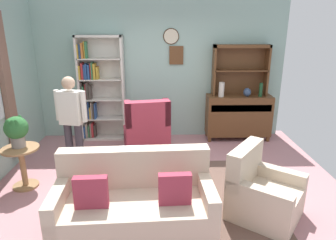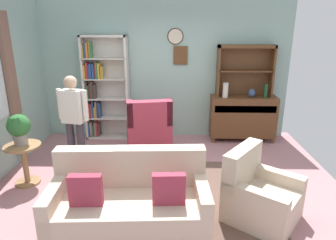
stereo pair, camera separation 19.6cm
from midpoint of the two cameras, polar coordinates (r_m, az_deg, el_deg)
ground_plane at (r=4.68m, az=-2.42°, el=-12.04°), size 5.40×4.60×0.02m
wall_back at (r=6.25m, az=-2.23°, el=9.43°), size 5.00×0.09×2.80m
area_rug at (r=4.42m, az=0.18°, el=-13.81°), size 2.64×2.15×0.01m
bookshelf at (r=6.29m, az=-13.99°, el=5.49°), size 0.90×0.30×2.10m
sideboard at (r=6.36m, az=12.20°, el=0.90°), size 1.30×0.45×0.92m
sideboard_hutch at (r=6.25m, az=12.61°, el=10.45°), size 1.10×0.26×1.00m
vase_tall at (r=6.07m, az=9.11°, el=5.69°), size 0.11×0.11×0.29m
vase_round at (r=6.21m, az=13.81°, el=5.10°), size 0.15×0.15×0.17m
bottle_wine at (r=6.25m, az=16.21°, el=5.49°), size 0.07×0.07×0.28m
couch_floral at (r=3.67m, az=-7.92°, el=-15.51°), size 1.84×0.94×0.90m
armchair_floral at (r=4.01m, az=15.93°, el=-13.40°), size 1.07×1.07×0.88m
wingback_chair at (r=5.56m, az=-5.09°, el=-2.61°), size 0.91×0.93×1.05m
plant_stand at (r=4.95m, az=-26.85°, el=-7.23°), size 0.52×0.52×0.62m
potted_plant_large at (r=4.81m, az=-27.80°, el=-1.59°), size 0.33×0.33×0.45m
person_reading at (r=4.96m, az=-18.81°, el=0.33°), size 0.52×0.27×1.56m
coffee_table at (r=4.36m, az=-7.68°, el=-9.14°), size 0.80×0.50×0.42m
book_stack at (r=4.36m, az=-6.38°, el=-7.35°), size 0.20×0.17×0.10m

